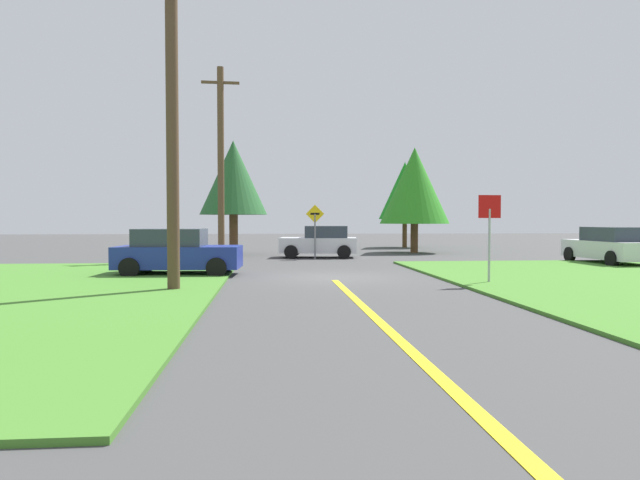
% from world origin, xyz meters
% --- Properties ---
extents(ground_plane, '(120.00, 120.00, 0.00)m').
position_xyz_m(ground_plane, '(0.00, 0.00, 0.00)').
color(ground_plane, '#424242').
extents(lane_stripe_center, '(0.20, 14.00, 0.01)m').
position_xyz_m(lane_stripe_center, '(0.00, -8.00, 0.01)').
color(lane_stripe_center, yellow).
rests_on(lane_stripe_center, ground).
extents(stop_sign, '(0.68, 0.07, 2.67)m').
position_xyz_m(stop_sign, '(4.47, -2.48, 1.85)').
color(stop_sign, '#9EA0A8').
rests_on(stop_sign, ground).
extents(car_on_crossroad, '(2.10, 4.62, 1.62)m').
position_xyz_m(car_on_crossroad, '(12.62, 4.49, 0.81)').
color(car_on_crossroad, silver).
rests_on(car_on_crossroad, ground).
extents(parked_car_near_building, '(4.33, 2.27, 1.62)m').
position_xyz_m(parked_car_near_building, '(-5.28, 1.14, 0.81)').
color(parked_car_near_building, navy).
rests_on(parked_car_near_building, ground).
extents(car_approaching_junction, '(4.08, 2.47, 1.62)m').
position_xyz_m(car_approaching_junction, '(0.52, 10.08, 0.80)').
color(car_approaching_junction, silver).
rests_on(car_approaching_junction, ground).
extents(utility_pole_near, '(1.77, 0.58, 9.22)m').
position_xyz_m(utility_pole_near, '(-4.64, -3.41, 4.71)').
color(utility_pole_near, '#503928').
rests_on(utility_pole_near, ground).
extents(utility_pole_mid, '(1.80, 0.31, 9.19)m').
position_xyz_m(utility_pole_mid, '(-4.38, 8.66, 4.70)').
color(utility_pole_mid, brown).
rests_on(utility_pole_mid, ground).
extents(direction_sign, '(0.90, 0.17, 2.68)m').
position_xyz_m(direction_sign, '(0.16, 9.00, 1.67)').
color(direction_sign, slate).
rests_on(direction_sign, ground).
extents(oak_tree_left, '(3.62, 3.62, 5.97)m').
position_xyz_m(oak_tree_left, '(7.34, 20.17, 3.97)').
color(oak_tree_left, brown).
rests_on(oak_tree_left, ground).
extents(pine_tree_center, '(4.06, 4.06, 6.17)m').
position_xyz_m(pine_tree_center, '(6.40, 13.88, 3.93)').
color(pine_tree_center, brown).
rests_on(pine_tree_center, ground).
extents(oak_tree_right, '(3.71, 3.71, 6.30)m').
position_xyz_m(oak_tree_right, '(-4.06, 12.84, 4.23)').
color(oak_tree_right, brown).
rests_on(oak_tree_right, ground).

